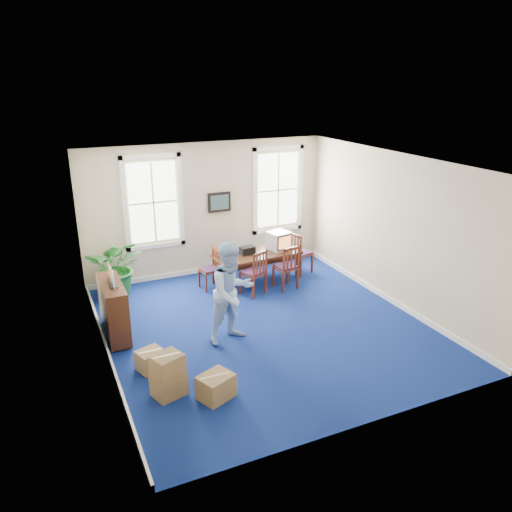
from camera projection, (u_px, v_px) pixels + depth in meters
name	position (u px, v px, depth m)	size (l,w,h in m)	color
floor	(264.00, 326.00, 9.81)	(6.50, 6.50, 0.00)	navy
ceiling	(265.00, 163.00, 8.72)	(6.50, 6.50, 0.00)	white
wall_back	(207.00, 209.00, 12.05)	(6.50, 6.50, 0.00)	beige
wall_front	(371.00, 324.00, 6.48)	(6.50, 6.50, 0.00)	beige
wall_left	(98.00, 274.00, 8.10)	(6.50, 6.50, 0.00)	beige
wall_right	(394.00, 230.00, 10.43)	(6.50, 6.50, 0.00)	beige
baseboard_back	(210.00, 269.00, 12.55)	(6.00, 0.04, 0.12)	white
baseboard_left	(109.00, 356.00, 8.64)	(0.04, 6.50, 0.12)	white
baseboard_right	(386.00, 297.00, 10.94)	(0.04, 6.50, 0.12)	white
window_left	(153.00, 202.00, 11.43)	(1.40, 0.12, 2.20)	white
window_right	(278.00, 190.00, 12.67)	(1.40, 0.12, 2.20)	white
wall_picture	(219.00, 202.00, 12.07)	(0.58, 0.06, 0.48)	black
conference_table	(257.00, 267.00, 11.90)	(2.02, 0.92, 0.69)	#412113
crt_tv	(279.00, 240.00, 11.98)	(0.48, 0.52, 0.43)	#B7B7BC
game_console	(289.00, 247.00, 12.11)	(0.17, 0.21, 0.05)	white
equipment_bag	(247.00, 250.00, 11.70)	(0.34, 0.22, 0.17)	black
chair_near_left	(253.00, 272.00, 11.09)	(0.47, 0.47, 1.04)	maroon
chair_near_right	(286.00, 266.00, 11.41)	(0.47, 0.47, 1.05)	maroon
chair_end_left	(209.00, 269.00, 11.40)	(0.42, 0.42, 0.93)	maroon
chair_end_right	(301.00, 253.00, 12.30)	(0.47, 0.47, 1.04)	maroon
man	(232.00, 293.00, 9.00)	(0.93, 0.71, 1.89)	#A1C4F0
credenza	(114.00, 310.00, 9.29)	(0.38, 1.32, 1.04)	#412113
brochure_rack	(111.00, 276.00, 9.06)	(0.13, 0.76, 0.34)	#99999E
potted_plant	(117.00, 267.00, 10.96)	(1.21, 1.06, 1.35)	#185D1E
cardboard_boxes	(178.00, 368.00, 7.73)	(1.27, 1.27, 0.73)	olive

